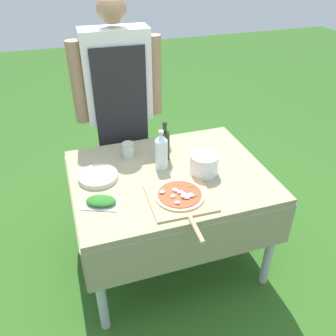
{
  "coord_description": "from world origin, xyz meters",
  "views": [
    {
      "loc": [
        -0.56,
        -1.7,
        1.95
      ],
      "look_at": [
        -0.01,
        0.0,
        0.76
      ],
      "focal_mm": 38.0,
      "sensor_mm": 36.0,
      "label": 1
    }
  ],
  "objects_px": {
    "mixing_tub": "(204,164)",
    "plate_stack": "(98,177)",
    "person_cook": "(119,98)",
    "pizza_on_peel": "(180,197)",
    "sauce_jar": "(128,151)",
    "herb_container": "(101,201)",
    "prep_table": "(169,186)",
    "water_bottle": "(161,151)",
    "oil_bottle": "(165,145)"
  },
  "relations": [
    {
      "from": "mixing_tub",
      "to": "plate_stack",
      "type": "xyz_separation_m",
      "value": [
        -0.62,
        0.14,
        -0.05
      ]
    },
    {
      "from": "person_cook",
      "to": "mixing_tub",
      "type": "bearing_deg",
      "value": 118.72
    },
    {
      "from": "pizza_on_peel",
      "to": "sauce_jar",
      "type": "distance_m",
      "value": 0.55
    },
    {
      "from": "pizza_on_peel",
      "to": "sauce_jar",
      "type": "bearing_deg",
      "value": 109.77
    },
    {
      "from": "pizza_on_peel",
      "to": "mixing_tub",
      "type": "height_order",
      "value": "mixing_tub"
    },
    {
      "from": "herb_container",
      "to": "mixing_tub",
      "type": "height_order",
      "value": "mixing_tub"
    },
    {
      "from": "person_cook",
      "to": "prep_table",
      "type": "bearing_deg",
      "value": 105.99
    },
    {
      "from": "pizza_on_peel",
      "to": "mixing_tub",
      "type": "relative_size",
      "value": 3.17
    },
    {
      "from": "water_bottle",
      "to": "prep_table",
      "type": "bearing_deg",
      "value": -71.56
    },
    {
      "from": "person_cook",
      "to": "water_bottle",
      "type": "bearing_deg",
      "value": 105.35
    },
    {
      "from": "prep_table",
      "to": "person_cook",
      "type": "height_order",
      "value": "person_cook"
    },
    {
      "from": "prep_table",
      "to": "person_cook",
      "type": "relative_size",
      "value": 0.72
    },
    {
      "from": "herb_container",
      "to": "water_bottle",
      "type": "bearing_deg",
      "value": 30.68
    },
    {
      "from": "pizza_on_peel",
      "to": "mixing_tub",
      "type": "bearing_deg",
      "value": 43.02
    },
    {
      "from": "herb_container",
      "to": "oil_bottle",
      "type": "bearing_deg",
      "value": 35.75
    },
    {
      "from": "person_cook",
      "to": "sauce_jar",
      "type": "bearing_deg",
      "value": 87.28
    },
    {
      "from": "prep_table",
      "to": "plate_stack",
      "type": "bearing_deg",
      "value": 169.56
    },
    {
      "from": "prep_table",
      "to": "person_cook",
      "type": "distance_m",
      "value": 0.76
    },
    {
      "from": "pizza_on_peel",
      "to": "herb_container",
      "type": "xyz_separation_m",
      "value": [
        -0.42,
        0.09,
        0.01
      ]
    },
    {
      "from": "mixing_tub",
      "to": "prep_table",
      "type": "bearing_deg",
      "value": 162.03
    },
    {
      "from": "prep_table",
      "to": "oil_bottle",
      "type": "relative_size",
      "value": 4.55
    },
    {
      "from": "water_bottle",
      "to": "herb_container",
      "type": "distance_m",
      "value": 0.49
    },
    {
      "from": "pizza_on_peel",
      "to": "herb_container",
      "type": "bearing_deg",
      "value": 169.8
    },
    {
      "from": "prep_table",
      "to": "herb_container",
      "type": "distance_m",
      "value": 0.49
    },
    {
      "from": "oil_bottle",
      "to": "water_bottle",
      "type": "height_order",
      "value": "oil_bottle"
    },
    {
      "from": "pizza_on_peel",
      "to": "oil_bottle",
      "type": "distance_m",
      "value": 0.44
    },
    {
      "from": "person_cook",
      "to": "sauce_jar",
      "type": "relative_size",
      "value": 16.61
    },
    {
      "from": "oil_bottle",
      "to": "water_bottle",
      "type": "xyz_separation_m",
      "value": [
        -0.05,
        -0.09,
        0.02
      ]
    },
    {
      "from": "oil_bottle",
      "to": "pizza_on_peel",
      "type": "bearing_deg",
      "value": -96.47
    },
    {
      "from": "plate_stack",
      "to": "oil_bottle",
      "type": "bearing_deg",
      "value": 11.54
    },
    {
      "from": "person_cook",
      "to": "water_bottle",
      "type": "distance_m",
      "value": 0.6
    },
    {
      "from": "herb_container",
      "to": "prep_table",
      "type": "bearing_deg",
      "value": 20.8
    },
    {
      "from": "oil_bottle",
      "to": "sauce_jar",
      "type": "xyz_separation_m",
      "value": [
        -0.22,
        0.1,
        -0.06
      ]
    },
    {
      "from": "mixing_tub",
      "to": "plate_stack",
      "type": "height_order",
      "value": "mixing_tub"
    },
    {
      "from": "water_bottle",
      "to": "plate_stack",
      "type": "bearing_deg",
      "value": -179.83
    },
    {
      "from": "herb_container",
      "to": "pizza_on_peel",
      "type": "bearing_deg",
      "value": -11.97
    },
    {
      "from": "mixing_tub",
      "to": "pizza_on_peel",
      "type": "bearing_deg",
      "value": -138.75
    },
    {
      "from": "oil_bottle",
      "to": "sauce_jar",
      "type": "relative_size",
      "value": 2.62
    },
    {
      "from": "person_cook",
      "to": "herb_container",
      "type": "height_order",
      "value": "person_cook"
    },
    {
      "from": "plate_stack",
      "to": "sauce_jar",
      "type": "relative_size",
      "value": 2.39
    },
    {
      "from": "prep_table",
      "to": "mixing_tub",
      "type": "height_order",
      "value": "mixing_tub"
    },
    {
      "from": "oil_bottle",
      "to": "plate_stack",
      "type": "xyz_separation_m",
      "value": [
        -0.45,
        -0.09,
        -0.09
      ]
    },
    {
      "from": "oil_bottle",
      "to": "herb_container",
      "type": "distance_m",
      "value": 0.58
    },
    {
      "from": "prep_table",
      "to": "plate_stack",
      "type": "distance_m",
      "value": 0.44
    },
    {
      "from": "pizza_on_peel",
      "to": "oil_bottle",
      "type": "height_order",
      "value": "oil_bottle"
    },
    {
      "from": "prep_table",
      "to": "water_bottle",
      "type": "relative_size",
      "value": 4.67
    },
    {
      "from": "water_bottle",
      "to": "oil_bottle",
      "type": "bearing_deg",
      "value": 60.05
    },
    {
      "from": "prep_table",
      "to": "pizza_on_peel",
      "type": "bearing_deg",
      "value": -95.05
    },
    {
      "from": "herb_container",
      "to": "mixing_tub",
      "type": "xyz_separation_m",
      "value": [
        0.64,
        0.1,
        0.04
      ]
    },
    {
      "from": "pizza_on_peel",
      "to": "sauce_jar",
      "type": "height_order",
      "value": "sauce_jar"
    }
  ]
}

